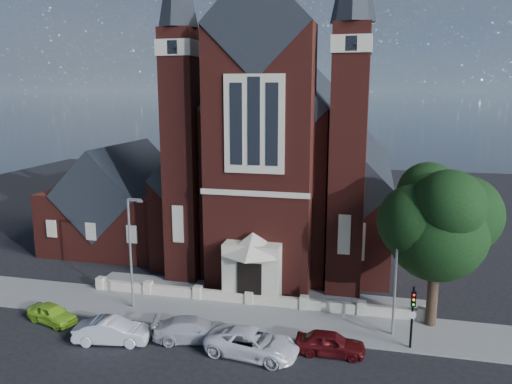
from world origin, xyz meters
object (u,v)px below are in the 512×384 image
Objects in this scene: street_lamp_left at (131,247)px; parish_hall at (123,206)px; church at (289,163)px; car_silver_b at (193,329)px; street_tree at (440,226)px; street_lamp_right at (398,267)px; car_silver_a at (112,331)px; car_white_suv at (252,343)px; car_dark_red at (330,343)px; traffic_signal at (413,310)px; car_lime_van at (52,314)px.

parish_hall is at bearing 120.02° from street_lamp_left.
car_silver_b is at bearing -95.41° from church.
street_lamp_right is at bearing -145.74° from street_tree.
car_silver_a is 8.81m from car_white_suv.
street_tree is 2.60× the size of car_dark_red.
car_silver_b is (-13.12, -1.88, -1.86)m from traffic_signal.
car_white_suv is (9.79, -4.36, -3.83)m from street_lamp_left.
car_dark_red is at bearing -92.69° from car_silver_a.
traffic_signal is at bearing -89.56° from car_silver_a.
car_dark_red is at bearing -102.36° from car_silver_b.
street_lamp_left and street_lamp_right have the same top height.
street_lamp_right is 1.62× the size of car_silver_b.
church is 6.29× the size of car_white_suv.
street_lamp_left is (-7.91, -18.94, -3.59)m from church.
car_lime_van is (-4.33, -3.34, -3.95)m from street_lamp_left.
traffic_signal is 0.97× the size of car_dark_red.
street_tree reaches higher than traffic_signal.
church is 21.38m from street_tree.
church is 23.94m from traffic_signal.
street_lamp_left is 18.00m from street_lamp_right.
street_tree is 13.78m from car_white_suv.
street_lamp_right reaches higher than car_dark_red.
street_lamp_left reaches higher than car_white_suv.
church reaches higher than car_silver_a.
parish_hall reaches higher than street_lamp_right.
car_silver_a is at bearing -89.07° from car_lime_van.
street_lamp_right reaches higher than car_silver_a.
church is at bearing -19.66° from car_silver_b.
car_silver_b is 1.22× the size of car_dark_red.
street_lamp_right is (18.00, 0.00, 0.00)m from street_lamp_left.
car_lime_van is 10.12m from car_silver_b.
street_lamp_right is 1.46× the size of car_white_suv.
street_tree is at bearing -23.26° from parish_hall.
car_lime_van is at bearing -168.51° from street_tree.
street_tree is 2.32× the size of car_silver_a.
street_tree is 2.82× the size of car_lime_van.
car_lime_van is at bearing 89.94° from car_dark_red.
street_tree is at bearing -52.60° from car_white_suv.
church is 25.89m from car_silver_a.
traffic_signal is at bearing -4.76° from street_lamp_left.
car_dark_red is (22.34, -17.18, -3.31)m from parish_hall.
parish_hall is 1.14× the size of street_tree.
parish_hall reaches higher than car_silver_a.
car_dark_red is at bearing -37.55° from parish_hall.
street_lamp_left is 1.75× the size of car_silver_a.
traffic_signal is at bearing -68.61° from car_lime_van.
car_silver_b is (10.11, -0.11, 0.08)m from car_lime_van.
car_lime_van is at bearing 75.12° from car_silver_b.
parish_hall reaches higher than car_silver_b.
street_tree is (28.60, -12.29, 2.95)m from parish_hall.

